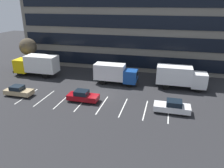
% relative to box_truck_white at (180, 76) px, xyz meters
% --- Properties ---
extents(ground_plane, '(120.00, 120.00, 0.00)m').
position_rel_box_truck_white_xyz_m(ground_plane, '(-11.24, -5.57, -1.95)').
color(ground_plane, '#262628').
extents(office_building, '(39.96, 11.29, 21.60)m').
position_rel_box_truck_white_xyz_m(office_building, '(-11.24, 12.38, 8.85)').
color(office_building, slate).
rests_on(office_building, ground_plane).
extents(lot_markings, '(19.74, 5.40, 0.01)m').
position_rel_box_truck_white_xyz_m(lot_markings, '(-11.24, -8.51, -1.95)').
color(lot_markings, silver).
rests_on(lot_markings, ground_plane).
extents(box_truck_white, '(7.49, 2.48, 3.47)m').
position_rel_box_truck_white_xyz_m(box_truck_white, '(0.00, 0.00, 0.00)').
color(box_truck_white, white).
rests_on(box_truck_white, ground_plane).
extents(box_truck_yellow, '(8.05, 2.67, 3.73)m').
position_rel_box_truck_white_xyz_m(box_truck_yellow, '(-24.58, 0.05, 0.15)').
color(box_truck_yellow, yellow).
rests_on(box_truck_yellow, ground_plane).
extents(box_truck_blue, '(7.02, 2.32, 3.25)m').
position_rel_box_truck_white_xyz_m(box_truck_blue, '(-10.09, -0.50, -0.12)').
color(box_truck_blue, '#194799').
rests_on(box_truck_blue, ground_plane).
extents(sedan_white, '(4.33, 1.81, 1.55)m').
position_rel_box_truck_white_xyz_m(sedan_white, '(-1.04, -8.27, -1.22)').
color(sedan_white, white).
rests_on(sedan_white, ground_plane).
extents(sedan_maroon, '(4.18, 1.75, 1.50)m').
position_rel_box_truck_white_xyz_m(sedan_maroon, '(-12.70, -8.01, -1.25)').
color(sedan_maroon, maroon).
rests_on(sedan_maroon, ground_plane).
extents(sedan_tan, '(4.01, 1.68, 1.44)m').
position_rel_box_truck_white_xyz_m(sedan_tan, '(-22.27, -8.54, -1.28)').
color(sedan_tan, tan).
rests_on(sedan_tan, ground_plane).
extents(bare_tree, '(3.24, 3.24, 6.08)m').
position_rel_box_truck_white_xyz_m(bare_tree, '(-28.24, 3.32, 2.48)').
color(bare_tree, '#473323').
rests_on(bare_tree, ground_plane).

